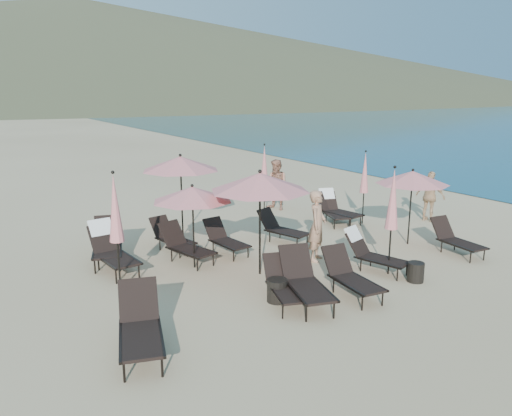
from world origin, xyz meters
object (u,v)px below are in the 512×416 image
lounger_4 (372,252)px  umbrella_open_1 (260,182)px  lounger_5 (456,239)px  umbrella_closed_2 (115,209)px  side_table_1 (416,272)px  lounger_8 (225,239)px  lounger_2 (284,284)px  side_table_0 (277,290)px  lounger_6 (107,243)px  umbrella_closed_3 (264,166)px  beachgoer_a (317,226)px  lounger_0 (140,326)px  lounger_11 (332,208)px  umbrella_closed_0 (393,200)px  umbrella_open_0 (192,194)px  beachgoer_c (430,196)px  umbrella_open_2 (412,178)px  beachgoer_b (277,185)px  lounger_12 (171,236)px  umbrella_closed_1 (365,173)px  lounger_9 (281,228)px  umbrella_open_3 (180,163)px  lounger_3 (351,275)px  lounger_13 (111,248)px  lounger_7 (185,245)px  lounger_10 (337,209)px  lounger_1 (305,280)px

lounger_4 → umbrella_open_1: (-2.44, 1.18, 1.74)m
lounger_5 → umbrella_closed_2: bearing=171.6°
side_table_1 → lounger_8: bearing=124.2°
lounger_8 → side_table_1: 4.91m
lounger_2 → lounger_8: 3.51m
lounger_4 → side_table_0: lounger_4 is taller
lounger_6 → umbrella_closed_3: (5.86, 1.88, 1.27)m
umbrella_closed_2 → beachgoer_a: (4.92, -0.53, -0.94)m
lounger_8 → side_table_0: (-0.55, -3.35, -0.16)m
lounger_0 → lounger_11: lounger_11 is taller
umbrella_closed_0 → umbrella_closed_2: size_ratio=0.98×
lounger_0 → umbrella_open_0: 4.32m
beachgoer_c → lounger_11: bearing=44.8°
umbrella_closed_2 → beachgoer_a: size_ratio=1.46×
lounger_4 → umbrella_open_2: size_ratio=0.77×
umbrella_closed_0 → lounger_4: bearing=113.0°
lounger_4 → umbrella_closed_3: 5.97m
beachgoer_a → beachgoer_b: beachgoer_b is taller
umbrella_closed_3 → lounger_12: bearing=-155.7°
lounger_4 → umbrella_closed_1: 4.60m
lounger_0 → lounger_8: bearing=63.5°
lounger_9 → umbrella_closed_0: size_ratio=0.64×
lounger_6 → umbrella_open_3: size_ratio=0.78×
lounger_2 → side_table_1: 3.28m
umbrella_closed_3 → lounger_11: bearing=-49.8°
lounger_4 → umbrella_open_0: bearing=129.5°
lounger_3 → lounger_5: (4.25, 0.65, -0.02)m
lounger_0 → lounger_13: (0.66, 4.18, 0.06)m
beachgoer_c → lounger_8: bearing=68.7°
lounger_0 → beachgoer_c: size_ratio=1.14×
lounger_0 → side_table_1: 6.38m
lounger_5 → side_table_1: (-2.47, -0.84, -0.19)m
umbrella_closed_1 → side_table_0: umbrella_closed_1 is taller
lounger_4 → umbrella_closed_3: bearing=67.3°
lounger_4 → side_table_1: size_ratio=3.71×
lounger_11 → side_table_1: size_ratio=3.88×
lounger_5 → lounger_11: (-0.71, 4.24, 0.08)m
side_table_0 → beachgoer_c: size_ratio=0.29×
lounger_5 → umbrella_closed_3: bearing=115.6°
umbrella_open_3 → lounger_7: bearing=-111.2°
lounger_13 → umbrella_open_3: (2.63, 1.86, 1.64)m
lounger_9 → lounger_10: lounger_10 is taller
lounger_10 → lounger_12: (-5.79, 0.02, -0.04)m
umbrella_open_2 → lounger_7: bearing=162.6°
lounger_5 → umbrella_open_1: 5.72m
lounger_10 → umbrella_closed_1: umbrella_closed_1 is taller
lounger_0 → lounger_13: bearing=97.3°
lounger_0 → umbrella_closed_2: size_ratio=0.72×
lounger_6 → lounger_7: (1.69, -1.02, -0.05)m
lounger_1 → umbrella_open_0: 3.54m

